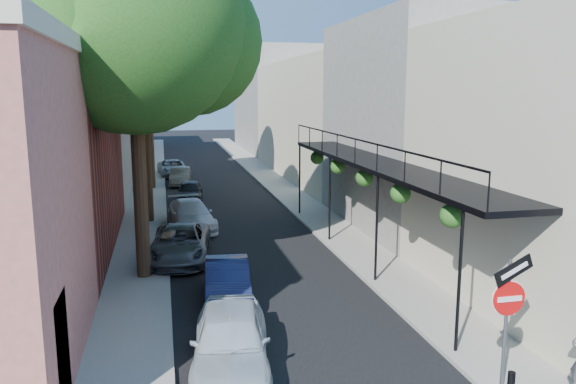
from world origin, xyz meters
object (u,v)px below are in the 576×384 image
sign_post (509,304)px  parked_car_e (190,191)px  parked_car_f (180,176)px  parked_car_g (173,168)px  parked_car_c (180,244)px  oak_far (154,52)px  oak_mid (151,66)px  parked_car_a (231,340)px  oak_near (148,27)px  parked_car_b (227,281)px  parked_car_d (191,215)px

sign_post → parked_car_e: bearing=102.6°
parked_car_f → parked_car_g: parked_car_g is taller
parked_car_c → oak_far: bearing=99.6°
oak_mid → parked_car_a: 16.20m
oak_near → parked_car_c: size_ratio=2.60×
oak_mid → parked_car_b: bearing=-79.3°
sign_post → parked_car_f: bearing=100.7°
parked_car_e → parked_car_g: 9.72m
oak_far → parked_car_g: bearing=79.8°
parked_car_a → parked_car_e: bearing=97.1°
parked_car_f → parked_car_a: bearing=-84.4°
oak_near → parked_car_d: (1.39, 6.18, -7.26)m
oak_far → parked_car_g: 9.32m
oak_near → parked_car_a: bearing=-77.1°
oak_far → oak_mid: bearing=-90.4°
parked_car_g → parked_car_d: bearing=-93.7°
parked_car_a → parked_car_b: 4.15m
sign_post → parked_car_b: 8.13m
oak_near → parked_car_e: (1.67, 12.50, -7.31)m
oak_mid → parked_car_a: oak_mid is taller
parked_car_f → oak_far: bearing=-134.1°
oak_mid → parked_car_c: bearing=-82.7°
parked_car_b → parked_car_d: size_ratio=0.84×
parked_car_a → oak_near: bearing=110.3°
oak_mid → parked_car_g: bearing=86.0°
oak_mid → parked_car_f: 12.14m
oak_far → parked_car_g: size_ratio=2.89×
sign_post → oak_mid: (-6.58, 17.26, 5.02)m
parked_car_c → parked_car_g: parked_car_c is taller
oak_mid → parked_car_e: bearing=69.2°
oak_near → parked_car_c: bearing=63.8°
parked_car_d → parked_car_f: (-0.07, 11.95, -0.06)m
oak_mid → parked_car_c: oak_mid is taller
parked_car_e → parked_car_f: parked_car_e is taller
sign_post → oak_far: 27.80m
oak_far → parked_car_c: 17.25m
sign_post → parked_car_b: sign_post is taller
parked_car_b → parked_car_f: size_ratio=1.05×
parked_car_c → parked_car_a: bearing=-77.8°
sign_post → parked_car_f: sign_post is taller
parked_car_a → parked_car_c: parked_car_a is taller
sign_post → oak_mid: size_ratio=0.29×
parked_car_a → parked_car_c: size_ratio=0.93×
parked_car_d → parked_car_g: parked_car_d is taller
oak_mid → parked_car_f: bearing=82.3°
parked_car_e → parked_car_a: bearing=-86.0°
oak_far → parked_car_f: size_ratio=3.50×
parked_car_a → parked_car_g: 29.04m
parked_car_b → sign_post: bearing=-50.6°
sign_post → parked_car_a: bearing=153.8°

